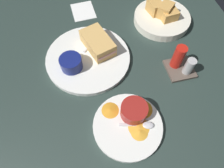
{
  "coord_description": "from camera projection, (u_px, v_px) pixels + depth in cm",
  "views": [
    {
      "loc": [
        41.57,
        -6.02,
        56.09
      ],
      "look_at": [
        11.69,
        1.13,
        3.0
      ],
      "focal_mm": 31.65,
      "sensor_mm": 36.0,
      "label": 1
    }
  ],
  "objects": [
    {
      "name": "ground_plane",
      "position": [
        101.0,
        64.0,
        0.71
      ],
      "size": [
        110.0,
        110.0,
        3.0
      ],
      "primitive_type": "cube",
      "color": "#283833"
    },
    {
      "name": "plate_sandwich_main",
      "position": [
        88.0,
        58.0,
        0.69
      ],
      "size": [
        29.26,
        29.26,
        1.6
      ],
      "primitive_type": "cylinder",
      "color": "white",
      "rests_on": "ground_plane"
    },
    {
      "name": "sandwich_half_near",
      "position": [
        98.0,
        43.0,
        0.68
      ],
      "size": [
        14.78,
        11.26,
        4.8
      ],
      "color": "tan",
      "rests_on": "plate_sandwich_main"
    },
    {
      "name": "ramekin_dark_sauce",
      "position": [
        71.0,
        63.0,
        0.64
      ],
      "size": [
        7.23,
        7.23,
        4.26
      ],
      "color": "navy",
      "rests_on": "plate_sandwich_main"
    },
    {
      "name": "spoon_by_dark_ramekin",
      "position": [
        82.0,
        55.0,
        0.68
      ],
      "size": [
        8.2,
        7.84,
        0.8
      ],
      "color": "silver",
      "rests_on": "plate_sandwich_main"
    },
    {
      "name": "plate_chips_companion",
      "position": [
        128.0,
        126.0,
        0.57
      ],
      "size": [
        20.03,
        20.03,
        1.6
      ],
      "primitive_type": "cylinder",
      "color": "white",
      "rests_on": "ground_plane"
    },
    {
      "name": "ramekin_light_gravy",
      "position": [
        134.0,
        111.0,
        0.56
      ],
      "size": [
        7.72,
        7.72,
        4.27
      ],
      "color": "maroon",
      "rests_on": "plate_chips_companion"
    },
    {
      "name": "spoon_by_gravy_ramekin",
      "position": [
        144.0,
        125.0,
        0.56
      ],
      "size": [
        4.02,
        9.9,
        0.8
      ],
      "color": "silver",
      "rests_on": "plate_chips_companion"
    },
    {
      "name": "plantain_chip_scatter",
      "position": [
        134.0,
        118.0,
        0.57
      ],
      "size": [
        15.33,
        16.51,
        0.6
      ],
      "color": "gold",
      "rests_on": "plate_chips_companion"
    },
    {
      "name": "bread_basket_rear",
      "position": [
        162.0,
        17.0,
        0.77
      ],
      "size": [
        21.84,
        21.84,
        7.85
      ],
      "color": "silver",
      "rests_on": "ground_plane"
    },
    {
      "name": "condiment_caddy",
      "position": [
        181.0,
        63.0,
        0.65
      ],
      "size": [
        9.0,
        9.0,
        9.5
      ],
      "color": "brown",
      "rests_on": "ground_plane"
    },
    {
      "name": "paper_napkin_folded",
      "position": [
        83.0,
        11.0,
        0.82
      ],
      "size": [
        11.43,
        9.53,
        0.4
      ],
      "primitive_type": "cube",
      "rotation": [
        0.0,
        0.0,
        0.05
      ],
      "color": "white",
      "rests_on": "ground_plane"
    }
  ]
}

